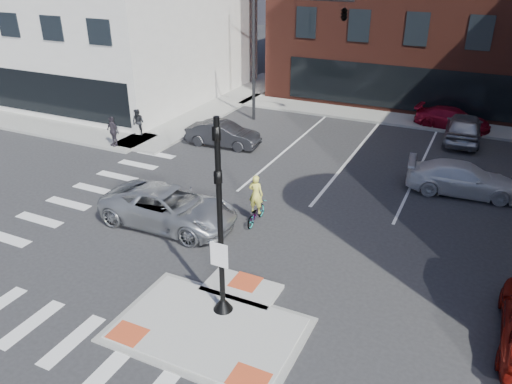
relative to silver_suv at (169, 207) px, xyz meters
The scene contains 15 objects.
ground 6.20m from the silver_suv, 43.00° to the right, with size 120.00×120.00×0.00m, color #28282B.
refuge_island 6.37m from the silver_suv, 44.71° to the right, with size 5.40×4.65×0.13m.
sidewalk_nw 16.55m from the silver_suv, 137.87° to the left, with size 23.50×20.50×0.15m.
sidewalk_n 19.33m from the silver_suv, 67.16° to the left, with size 26.00×3.00×0.15m, color gray.
building_nw 23.81m from the silver_suv, 137.92° to the left, with size 20.40×16.40×14.40m.
signal_pole 6.10m from the silver_suv, 40.19° to the right, with size 0.60×0.60×5.98m.
mast_arm_signal 14.87m from the silver_suv, 85.75° to the left, with size 6.10×2.24×8.00m.
silver_suv is the anchor object (origin of this frame).
white_pickup 12.91m from the silver_suv, 38.40° to the left, with size 1.96×4.82×1.40m, color white.
bg_car_dark 9.05m from the silver_suv, 105.56° to the left, with size 1.43×4.10×1.35m, color #242529.
bg_car_silver 18.01m from the silver_suv, 58.16° to the left, with size 1.93×4.81×1.64m, color #A1A3A8.
bg_car_red 19.37m from the silver_suv, 63.27° to the left, with size 1.79×4.40×1.28m, color maroon.
cyclist 3.40m from the silver_suv, 28.09° to the left, with size 0.63×1.63×2.06m.
pedestrian_a 10.82m from the silver_suv, 133.86° to the left, with size 0.74×0.58×1.53m, color black.
pedestrian_b 9.61m from the silver_suv, 142.82° to the left, with size 0.96×0.40×1.63m, color #302A34.
Camera 1 is at (6.05, -9.94, 9.79)m, focal length 35.00 mm.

